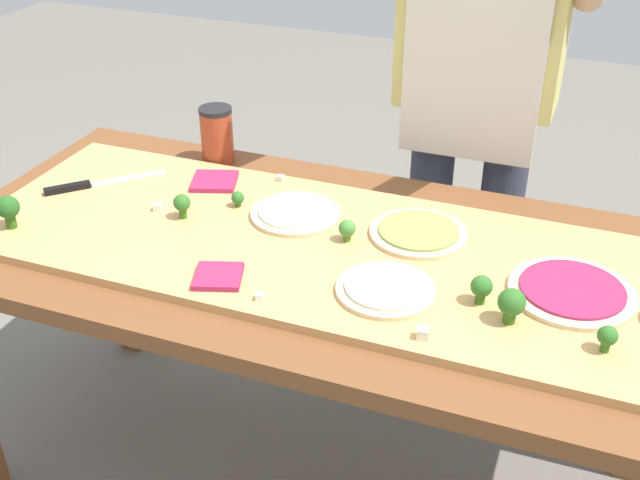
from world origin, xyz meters
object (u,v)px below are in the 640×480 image
(pizza_slice_near_right, at_px, (214,181))
(pizza_whole_white_garlic, at_px, (296,213))
(pizza_slice_far_right, at_px, (218,276))
(broccoli_floret_back_mid, at_px, (347,229))
(pizza_whole_cheese_artichoke, at_px, (386,289))
(sauce_jar, at_px, (217,135))
(cheese_crumble_b, at_px, (260,296))
(pizza_whole_beet_magenta, at_px, (572,291))
(chefs_knife, at_px, (89,184))
(prep_table, at_px, (314,283))
(broccoli_floret_front_right, at_px, (238,198))
(cheese_crumble_c, at_px, (157,207))
(broccoli_floret_front_mid, at_px, (512,303))
(cheese_crumble_a, at_px, (281,178))
(broccoli_floret_center_left, at_px, (8,209))
(cook_center, at_px, (479,67))
(pizza_whole_pesto_green, at_px, (419,232))
(broccoli_floret_front_left, at_px, (481,287))
(broccoli_floret_back_left, at_px, (182,204))
(cheese_crumble_d, at_px, (423,333))
(broccoli_floret_back_right, at_px, (607,337))

(pizza_slice_near_right, bearing_deg, pizza_whole_white_garlic, -17.77)
(pizza_slice_near_right, bearing_deg, pizza_slice_far_right, -61.42)
(pizza_slice_far_right, distance_m, broccoli_floret_back_mid, 0.30)
(pizza_whole_cheese_artichoke, xyz_separation_m, broccoli_floret_back_mid, (-0.14, 0.16, 0.02))
(pizza_whole_white_garlic, height_order, sauce_jar, sauce_jar)
(cheese_crumble_b, bearing_deg, pizza_whole_beet_magenta, 22.65)
(chefs_knife, bearing_deg, sauce_jar, 52.45)
(prep_table, height_order, chefs_knife, chefs_knife)
(broccoli_floret_front_right, distance_m, sauce_jar, 0.30)
(prep_table, height_order, cheese_crumble_c, cheese_crumble_c)
(broccoli_floret_front_mid, height_order, cheese_crumble_a, broccoli_floret_front_mid)
(broccoli_floret_front_mid, height_order, sauce_jar, sauce_jar)
(broccoli_floret_center_left, distance_m, cook_center, 1.18)
(pizza_slice_far_right, relative_size, broccoli_floret_back_mid, 1.88)
(pizza_whole_pesto_green, relative_size, pizza_slice_near_right, 2.01)
(pizza_whole_white_garlic, relative_size, broccoli_floret_front_left, 3.50)
(pizza_whole_cheese_artichoke, bearing_deg, prep_table, 146.21)
(prep_table, relative_size, pizza_whole_pesto_green, 7.75)
(broccoli_floret_front_mid, bearing_deg, prep_table, 161.57)
(pizza_whole_beet_magenta, xyz_separation_m, cheese_crumble_a, (-0.73, 0.25, 0.00))
(cheese_crumble_c, bearing_deg, pizza_whole_pesto_green, 10.10)
(broccoli_floret_front_mid, bearing_deg, broccoli_floret_front_left, 146.46)
(cheese_crumble_a, bearing_deg, broccoli_floret_front_mid, -31.53)
(pizza_slice_near_right, height_order, broccoli_floret_back_left, broccoli_floret_back_left)
(broccoli_floret_back_left, bearing_deg, pizza_whole_beet_magenta, 0.14)
(pizza_slice_far_right, xyz_separation_m, cheese_crumble_d, (0.43, -0.04, 0.00))
(pizza_slice_far_right, bearing_deg, broccoli_floret_back_mid, 50.61)
(pizza_whole_white_garlic, bearing_deg, prep_table, -46.90)
(pizza_slice_far_right, distance_m, broccoli_floret_back_left, 0.28)
(broccoli_floret_back_left, relative_size, cheese_crumble_b, 4.00)
(pizza_slice_far_right, relative_size, sauce_jar, 0.61)
(cheese_crumble_d, relative_size, sauce_jar, 0.14)
(pizza_slice_far_right, relative_size, cook_center, 0.06)
(pizza_whole_cheese_artichoke, distance_m, broccoli_floret_center_left, 0.86)
(pizza_whole_white_garlic, distance_m, pizza_whole_pesto_green, 0.29)
(pizza_whole_beet_magenta, bearing_deg, cheese_crumble_c, 179.57)
(pizza_whole_white_garlic, height_order, cheese_crumble_a, same)
(pizza_whole_beet_magenta, xyz_separation_m, pizza_whole_pesto_green, (-0.34, 0.11, 0.00))
(pizza_slice_far_right, relative_size, cheese_crumble_c, 5.34)
(broccoli_floret_center_left, relative_size, broccoli_floret_back_left, 1.31)
(pizza_whole_cheese_artichoke, xyz_separation_m, broccoli_floret_front_right, (-0.43, 0.21, 0.01))
(broccoli_floret_center_left, distance_m, cheese_crumble_d, 0.96)
(broccoli_floret_center_left, bearing_deg, broccoli_floret_front_right, 32.10)
(broccoli_floret_back_right, height_order, cheese_crumble_d, broccoli_floret_back_right)
(broccoli_floret_front_mid, bearing_deg, chefs_knife, 169.86)
(prep_table, distance_m, broccoli_floret_center_left, 0.70)
(cheese_crumble_c, distance_m, cheese_crumble_d, 0.74)
(broccoli_floret_front_mid, distance_m, broccoli_floret_back_left, 0.77)
(cheese_crumble_d, bearing_deg, prep_table, 140.61)
(broccoli_floret_back_right, relative_size, broccoli_floret_front_right, 1.36)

